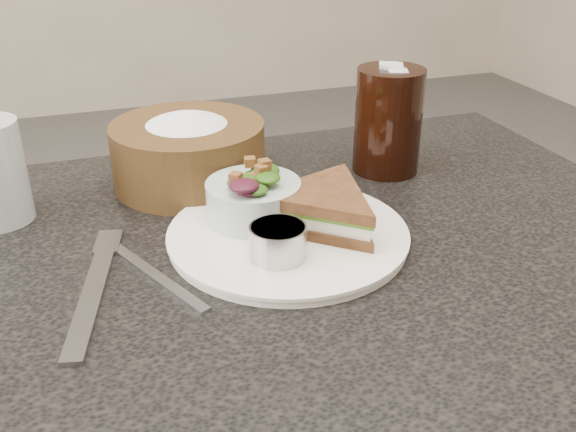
{
  "coord_description": "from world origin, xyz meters",
  "views": [
    {
      "loc": [
        -0.16,
        -0.57,
        1.1
      ],
      "look_at": [
        0.04,
        0.03,
        0.78
      ],
      "focal_mm": 40.0,
      "sensor_mm": 36.0,
      "label": 1
    }
  ],
  "objects_px": {
    "cola_glass": "(388,117)",
    "sandwich": "(322,208)",
    "dinner_plate": "(288,235)",
    "bread_basket": "(188,143)",
    "dressing_ramekin": "(278,242)",
    "salad_bowl": "(253,194)"
  },
  "relations": [
    {
      "from": "dressing_ramekin",
      "to": "bread_basket",
      "type": "bearing_deg",
      "value": 100.52
    },
    {
      "from": "dressing_ramekin",
      "to": "bread_basket",
      "type": "relative_size",
      "value": 0.3
    },
    {
      "from": "cola_glass",
      "to": "bread_basket",
      "type": "bearing_deg",
      "value": 170.95
    },
    {
      "from": "salad_bowl",
      "to": "bread_basket",
      "type": "relative_size",
      "value": 0.54
    },
    {
      "from": "dressing_ramekin",
      "to": "bread_basket",
      "type": "height_order",
      "value": "bread_basket"
    },
    {
      "from": "dinner_plate",
      "to": "salad_bowl",
      "type": "distance_m",
      "value": 0.06
    },
    {
      "from": "sandwich",
      "to": "bread_basket",
      "type": "bearing_deg",
      "value": 161.04
    },
    {
      "from": "dressing_ramekin",
      "to": "sandwich",
      "type": "bearing_deg",
      "value": 36.07
    },
    {
      "from": "salad_bowl",
      "to": "cola_glass",
      "type": "distance_m",
      "value": 0.25
    },
    {
      "from": "dinner_plate",
      "to": "salad_bowl",
      "type": "relative_size",
      "value": 2.45
    },
    {
      "from": "dinner_plate",
      "to": "bread_basket",
      "type": "height_order",
      "value": "bread_basket"
    },
    {
      "from": "dinner_plate",
      "to": "salad_bowl",
      "type": "bearing_deg",
      "value": 123.18
    },
    {
      "from": "bread_basket",
      "to": "dressing_ramekin",
      "type": "bearing_deg",
      "value": -79.48
    },
    {
      "from": "salad_bowl",
      "to": "dressing_ramekin",
      "type": "xyz_separation_m",
      "value": [
        -0.0,
        -0.09,
        -0.01
      ]
    },
    {
      "from": "sandwich",
      "to": "salad_bowl",
      "type": "height_order",
      "value": "salad_bowl"
    },
    {
      "from": "bread_basket",
      "to": "cola_glass",
      "type": "height_order",
      "value": "cola_glass"
    },
    {
      "from": "salad_bowl",
      "to": "bread_basket",
      "type": "bearing_deg",
      "value": 106.99
    },
    {
      "from": "salad_bowl",
      "to": "cola_glass",
      "type": "height_order",
      "value": "cola_glass"
    },
    {
      "from": "sandwich",
      "to": "dinner_plate",
      "type": "bearing_deg",
      "value": -140.61
    },
    {
      "from": "cola_glass",
      "to": "sandwich",
      "type": "bearing_deg",
      "value": -136.11
    },
    {
      "from": "bread_basket",
      "to": "cola_glass",
      "type": "distance_m",
      "value": 0.27
    },
    {
      "from": "sandwich",
      "to": "dressing_ramekin",
      "type": "relative_size",
      "value": 2.78
    }
  ]
}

